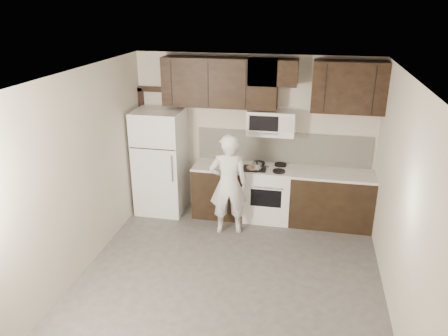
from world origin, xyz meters
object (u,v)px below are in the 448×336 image
(refrigerator, at_px, (161,162))
(person, at_px, (228,184))
(microwave, at_px, (271,123))
(stove, at_px, (268,193))

(refrigerator, xyz_separation_m, person, (1.29, -0.54, -0.08))
(microwave, relative_size, person, 0.46)
(stove, bearing_deg, person, -133.88)
(stove, height_order, refrigerator, refrigerator)
(microwave, xyz_separation_m, refrigerator, (-1.85, -0.17, -0.75))
(refrigerator, bearing_deg, person, -22.61)
(stove, relative_size, refrigerator, 0.52)
(microwave, height_order, refrigerator, microwave)
(stove, bearing_deg, refrigerator, -178.49)
(microwave, bearing_deg, refrigerator, -174.85)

